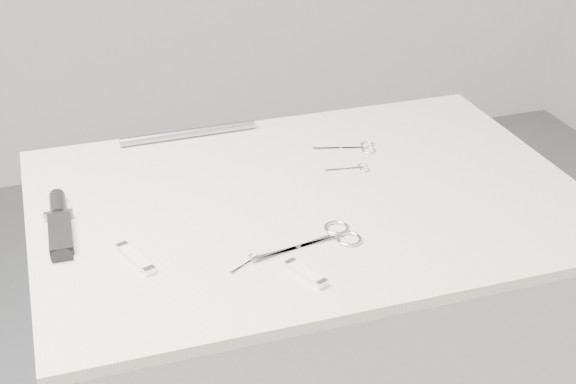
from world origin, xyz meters
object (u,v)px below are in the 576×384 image
object	(u,v)px
tiny_scissors	(249,262)
sheathed_knife	(59,221)
embroidery_scissors_b	(354,168)
embroidery_scissors_a	(356,148)
metal_rail	(188,133)
pocket_knife_a	(135,258)
large_shears	(327,238)
pocket_knife_b	(306,274)

from	to	relation	value
tiny_scissors	sheathed_knife	size ratio (longest dim) A/B	0.32
embroidery_scissors_b	embroidery_scissors_a	bearing A→B (deg)	72.50
tiny_scissors	metal_rail	world-z (taller)	metal_rail
pocket_knife_a	metal_rail	distance (m)	0.46
large_shears	pocket_knife_b	bearing A→B (deg)	-137.87
metal_rail	large_shears	bearing A→B (deg)	-73.45
embroidery_scissors_a	metal_rail	world-z (taller)	metal_rail
embroidery_scissors_b	metal_rail	xyz separation A→B (m)	(-0.28, 0.24, 0.01)
embroidery_scissors_a	embroidery_scissors_b	size ratio (longest dim) A/B	1.45
tiny_scissors	pocket_knife_a	distance (m)	0.18
embroidery_scissors_b	tiny_scissors	bearing A→B (deg)	-130.45
large_shears	embroidery_scissors_a	world-z (taller)	large_shears
metal_rail	sheathed_knife	bearing A→B (deg)	-135.85
tiny_scissors	metal_rail	bearing A→B (deg)	58.02
pocket_knife_b	tiny_scissors	bearing A→B (deg)	25.86
embroidery_scissors_a	pocket_knife_b	xyz separation A→B (m)	(-0.25, -0.40, 0.00)
embroidery_scissors_b	metal_rail	distance (m)	0.37
pocket_knife_b	embroidery_scissors_a	bearing A→B (deg)	-54.81
sheathed_knife	metal_rail	world-z (taller)	same
tiny_scissors	pocket_knife_b	xyz separation A→B (m)	(0.07, -0.06, 0.00)
embroidery_scissors_a	metal_rail	size ratio (longest dim) A/B	0.44
embroidery_scissors_a	tiny_scissors	world-z (taller)	same
embroidery_scissors_b	pocket_knife_b	xyz separation A→B (m)	(-0.21, -0.31, 0.00)
sheathed_knife	tiny_scissors	bearing A→B (deg)	-125.66
large_shears	metal_rail	size ratio (longest dim) A/B	0.68
pocket_knife_a	metal_rail	xyz separation A→B (m)	(0.18, 0.43, 0.00)
pocket_knife_b	metal_rail	bearing A→B (deg)	-15.69
large_shears	pocket_knife_b	xyz separation A→B (m)	(-0.07, -0.09, 0.00)
large_shears	sheathed_knife	distance (m)	0.46
embroidery_scissors_b	pocket_knife_b	size ratio (longest dim) A/B	1.05
embroidery_scissors_a	pocket_knife_b	world-z (taller)	pocket_knife_b
large_shears	tiny_scissors	xyz separation A→B (m)	(-0.14, -0.03, -0.00)
tiny_scissors	pocket_knife_b	world-z (taller)	pocket_knife_b
pocket_knife_b	large_shears	bearing A→B (deg)	-60.33
pocket_knife_a	metal_rail	size ratio (longest dim) A/B	0.35
large_shears	pocket_knife_b	size ratio (longest dim) A/B	2.34
embroidery_scissors_b	metal_rail	size ratio (longest dim) A/B	0.30
embroidery_scissors_a	tiny_scissors	size ratio (longest dim) A/B	1.99
sheathed_knife	pocket_knife_b	world-z (taller)	sheathed_knife
pocket_knife_a	pocket_knife_b	world-z (taller)	pocket_knife_a
metal_rail	embroidery_scissors_b	bearing A→B (deg)	-41.08
sheathed_knife	pocket_knife_b	distance (m)	0.45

